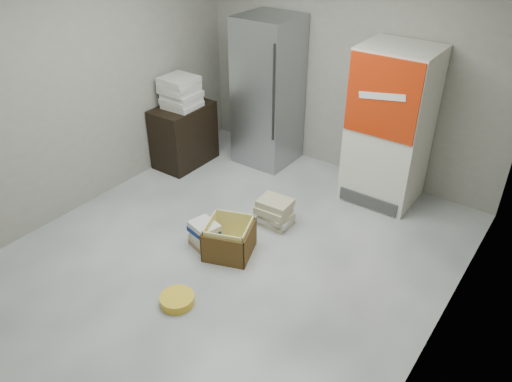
{
  "coord_description": "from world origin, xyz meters",
  "views": [
    {
      "loc": [
        2.52,
        -2.88,
        3.21
      ],
      "look_at": [
        -0.06,
        0.7,
        0.49
      ],
      "focal_mm": 35.0,
      "sensor_mm": 36.0,
      "label": 1
    }
  ],
  "objects_px": {
    "steel_fridge": "(268,92)",
    "wood_shelf": "(184,135)",
    "coke_cooler": "(390,127)",
    "phonebook_stack_main": "(205,235)",
    "cardboard_box": "(229,241)"
  },
  "relations": [
    {
      "from": "coke_cooler",
      "to": "wood_shelf",
      "type": "height_order",
      "value": "coke_cooler"
    },
    {
      "from": "steel_fridge",
      "to": "wood_shelf",
      "type": "bearing_deg",
      "value": -138.69
    },
    {
      "from": "steel_fridge",
      "to": "coke_cooler",
      "type": "bearing_deg",
      "value": -0.18
    },
    {
      "from": "steel_fridge",
      "to": "coke_cooler",
      "type": "height_order",
      "value": "steel_fridge"
    },
    {
      "from": "steel_fridge",
      "to": "phonebook_stack_main",
      "type": "relative_size",
      "value": 5.06
    },
    {
      "from": "steel_fridge",
      "to": "wood_shelf",
      "type": "distance_m",
      "value": 1.23
    },
    {
      "from": "coke_cooler",
      "to": "wood_shelf",
      "type": "bearing_deg",
      "value": -163.72
    },
    {
      "from": "steel_fridge",
      "to": "phonebook_stack_main",
      "type": "bearing_deg",
      "value": -73.36
    },
    {
      "from": "cardboard_box",
      "to": "steel_fridge",
      "type": "bearing_deg",
      "value": 93.96
    },
    {
      "from": "phonebook_stack_main",
      "to": "wood_shelf",
      "type": "bearing_deg",
      "value": 157.09
    },
    {
      "from": "steel_fridge",
      "to": "coke_cooler",
      "type": "relative_size",
      "value": 1.06
    },
    {
      "from": "steel_fridge",
      "to": "wood_shelf",
      "type": "relative_size",
      "value": 2.37
    },
    {
      "from": "wood_shelf",
      "to": "cardboard_box",
      "type": "distance_m",
      "value": 2.08
    },
    {
      "from": "wood_shelf",
      "to": "cardboard_box",
      "type": "height_order",
      "value": "wood_shelf"
    },
    {
      "from": "wood_shelf",
      "to": "steel_fridge",
      "type": "bearing_deg",
      "value": 41.31
    }
  ]
}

